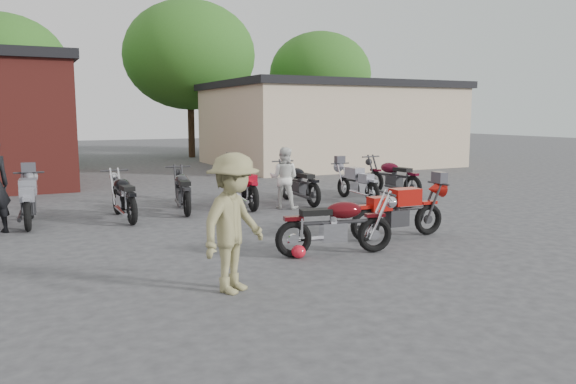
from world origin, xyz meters
name	(u,v)px	position (x,y,z in m)	size (l,w,h in m)	color
ground	(334,256)	(0.00, 0.00, 0.00)	(90.00, 90.00, 0.00)	#38383B
stucco_building	(327,127)	(8.50, 15.00, 1.75)	(10.00, 8.00, 3.50)	#C3A88B
tree_1	(4,85)	(-5.00, 22.00, 3.70)	(5.92, 5.92, 7.40)	#2A5817
tree_2	(190,75)	(4.00, 22.00, 4.40)	(7.04, 7.04, 8.80)	#2A5817
tree_3	(320,90)	(12.00, 22.00, 3.80)	(6.08, 6.08, 7.60)	#2A5817
vintage_motorcycle	(337,221)	(0.09, 0.05, 0.58)	(1.99, 0.66, 1.15)	#4A090D
sportbike	(400,209)	(1.83, 0.64, 0.57)	(1.97, 0.65, 1.14)	#B5150F
helmet	(299,252)	(-0.60, 0.13, 0.11)	(0.24, 0.24, 0.22)	red
person_light	(284,178)	(1.31, 4.67, 0.77)	(0.75, 0.58, 1.54)	silver
person_tan	(234,223)	(-2.17, -1.05, 0.93)	(1.21, 0.69, 1.87)	#8A8355
row_bike_1	(28,198)	(-4.52, 5.17, 0.59)	(2.03, 0.67, 1.17)	gray
row_bike_2	(123,194)	(-2.58, 4.92, 0.58)	(2.01, 0.66, 1.17)	black
row_bike_3	(183,188)	(-1.10, 5.34, 0.58)	(1.99, 0.66, 1.15)	#252528
row_bike_4	(243,183)	(0.48, 5.35, 0.61)	(2.12, 0.70, 1.23)	red
row_bike_5	(299,181)	(2.01, 5.25, 0.60)	(2.06, 0.68, 1.19)	black
row_bike_6	(357,181)	(3.67, 4.99, 0.54)	(1.86, 0.62, 1.08)	#9595A2
row_bike_7	(392,175)	(5.11, 5.31, 0.61)	(2.10, 0.69, 1.22)	#4C0919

